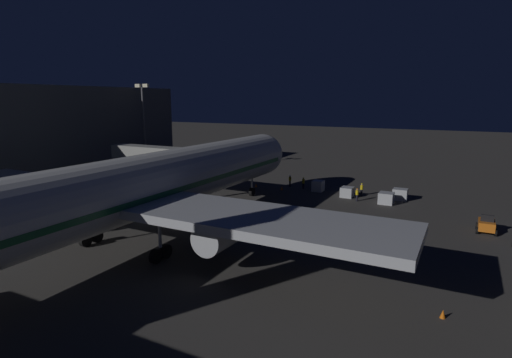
{
  "coord_description": "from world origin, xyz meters",
  "views": [
    {
      "loc": [
        -26.36,
        36.29,
        13.47
      ],
      "look_at": [
        -3.0,
        -8.48,
        3.5
      ],
      "focal_mm": 28.42,
      "sensor_mm": 36.0,
      "label": 1
    }
  ],
  "objects_px": {
    "baggage_tug_spare": "(486,225)",
    "ground_crew_by_belt_loader": "(290,180)",
    "traffic_cone_nose_port": "(282,188)",
    "baggage_container_spare": "(347,192)",
    "traffic_cone_nose_starboard": "(256,185)",
    "baggage_container_far_row": "(386,198)",
    "airliner_at_gate": "(122,192)",
    "ground_crew_marshaller_fwd": "(357,194)",
    "ground_crew_near_nose_gear": "(303,182)",
    "ground_crew_under_port_wing": "(362,189)",
    "baggage_container_near_belt": "(318,186)",
    "apron_floodlight_mast": "(144,122)",
    "jet_bridge": "(172,157)",
    "baggage_container_mid_row": "(400,194)",
    "traffic_cone_wingtip_svc_side": "(443,314)"
  },
  "relations": [
    {
      "from": "jet_bridge",
      "to": "ground_crew_under_port_wing",
      "type": "bearing_deg",
      "value": -151.98
    },
    {
      "from": "jet_bridge",
      "to": "ground_crew_under_port_wing",
      "type": "distance_m",
      "value": 27.1
    },
    {
      "from": "ground_crew_near_nose_gear",
      "to": "ground_crew_under_port_wing",
      "type": "height_order",
      "value": "ground_crew_under_port_wing"
    },
    {
      "from": "apron_floodlight_mast",
      "to": "ground_crew_near_nose_gear",
      "type": "height_order",
      "value": "apron_floodlight_mast"
    },
    {
      "from": "ground_crew_near_nose_gear",
      "to": "ground_crew_under_port_wing",
      "type": "bearing_deg",
      "value": 177.5
    },
    {
      "from": "jet_bridge",
      "to": "traffic_cone_nose_port",
      "type": "distance_m",
      "value": 16.92
    },
    {
      "from": "traffic_cone_wingtip_svc_side",
      "to": "apron_floodlight_mast",
      "type": "bearing_deg",
      "value": -29.99
    },
    {
      "from": "baggage_container_spare",
      "to": "traffic_cone_nose_starboard",
      "type": "height_order",
      "value": "baggage_container_spare"
    },
    {
      "from": "baggage_container_near_belt",
      "to": "apron_floodlight_mast",
      "type": "bearing_deg",
      "value": 1.22
    },
    {
      "from": "baggage_container_spare",
      "to": "traffic_cone_nose_starboard",
      "type": "relative_size",
      "value": 3.28
    },
    {
      "from": "baggage_container_near_belt",
      "to": "ground_crew_marshaller_fwd",
      "type": "height_order",
      "value": "ground_crew_marshaller_fwd"
    },
    {
      "from": "ground_crew_under_port_wing",
      "to": "traffic_cone_wingtip_svc_side",
      "type": "xyz_separation_m",
      "value": [
        -12.28,
        30.68,
        -0.71
      ]
    },
    {
      "from": "ground_crew_under_port_wing",
      "to": "ground_crew_near_nose_gear",
      "type": "bearing_deg",
      "value": -2.5
    },
    {
      "from": "ground_crew_by_belt_loader",
      "to": "traffic_cone_nose_starboard",
      "type": "relative_size",
      "value": 3.3
    },
    {
      "from": "jet_bridge",
      "to": "baggage_container_far_row",
      "type": "distance_m",
      "value": 29.48
    },
    {
      "from": "jet_bridge",
      "to": "apron_floodlight_mast",
      "type": "xyz_separation_m",
      "value": [
        15.65,
        -11.6,
        3.92
      ]
    },
    {
      "from": "traffic_cone_wingtip_svc_side",
      "to": "airliner_at_gate",
      "type": "bearing_deg",
      "value": 1.86
    },
    {
      "from": "baggage_container_far_row",
      "to": "jet_bridge",
      "type": "bearing_deg",
      "value": 18.85
    },
    {
      "from": "apron_floodlight_mast",
      "to": "traffic_cone_nose_port",
      "type": "distance_m",
      "value": 29.2
    },
    {
      "from": "baggage_tug_spare",
      "to": "baggage_container_mid_row",
      "type": "height_order",
      "value": "baggage_tug_spare"
    },
    {
      "from": "airliner_at_gate",
      "to": "baggage_container_spare",
      "type": "height_order",
      "value": "airliner_at_gate"
    },
    {
      "from": "baggage_container_spare",
      "to": "traffic_cone_nose_starboard",
      "type": "bearing_deg",
      "value": 0.34
    },
    {
      "from": "ground_crew_by_belt_loader",
      "to": "traffic_cone_wingtip_svc_side",
      "type": "relative_size",
      "value": 3.3
    },
    {
      "from": "baggage_container_near_belt",
      "to": "baggage_container_spare",
      "type": "xyz_separation_m",
      "value": [
        -4.8,
        1.57,
        -0.1
      ]
    },
    {
      "from": "ground_crew_near_nose_gear",
      "to": "baggage_tug_spare",
      "type": "bearing_deg",
      "value": 155.88
    },
    {
      "from": "baggage_tug_spare",
      "to": "traffic_cone_nose_port",
      "type": "relative_size",
      "value": 4.59
    },
    {
      "from": "jet_bridge",
      "to": "baggage_container_mid_row",
      "type": "distance_m",
      "value": 31.76
    },
    {
      "from": "baggage_tug_spare",
      "to": "traffic_cone_wingtip_svc_side",
      "type": "bearing_deg",
      "value": 81.78
    },
    {
      "from": "airliner_at_gate",
      "to": "traffic_cone_nose_starboard",
      "type": "distance_m",
      "value": 30.15
    },
    {
      "from": "baggage_container_spare",
      "to": "ground_crew_under_port_wing",
      "type": "bearing_deg",
      "value": -131.02
    },
    {
      "from": "ground_crew_near_nose_gear",
      "to": "ground_crew_marshaller_fwd",
      "type": "distance_m",
      "value": 9.99
    },
    {
      "from": "apron_floodlight_mast",
      "to": "ground_crew_under_port_wing",
      "type": "bearing_deg",
      "value": -178.61
    },
    {
      "from": "airliner_at_gate",
      "to": "ground_crew_near_nose_gear",
      "type": "height_order",
      "value": "airliner_at_gate"
    },
    {
      "from": "baggage_container_far_row",
      "to": "ground_crew_by_belt_loader",
      "type": "bearing_deg",
      "value": -14.71
    },
    {
      "from": "baggage_container_far_row",
      "to": "ground_crew_near_nose_gear",
      "type": "bearing_deg",
      "value": -15.36
    },
    {
      "from": "jet_bridge",
      "to": "traffic_cone_wingtip_svc_side",
      "type": "height_order",
      "value": "jet_bridge"
    },
    {
      "from": "airliner_at_gate",
      "to": "ground_crew_marshaller_fwd",
      "type": "relative_size",
      "value": 34.91
    },
    {
      "from": "ground_crew_near_nose_gear",
      "to": "baggage_container_mid_row",
      "type": "bearing_deg",
      "value": 177.92
    },
    {
      "from": "ground_crew_near_nose_gear",
      "to": "traffic_cone_nose_starboard",
      "type": "bearing_deg",
      "value": 18.28
    },
    {
      "from": "baggage_tug_spare",
      "to": "ground_crew_by_belt_loader",
      "type": "bearing_deg",
      "value": -23.02
    },
    {
      "from": "ground_crew_by_belt_loader",
      "to": "traffic_cone_nose_port",
      "type": "xyz_separation_m",
      "value": [
        0.15,
        2.77,
        -0.73
      ]
    },
    {
      "from": "baggage_container_near_belt",
      "to": "baggage_container_mid_row",
      "type": "height_order",
      "value": "baggage_container_near_belt"
    },
    {
      "from": "ground_crew_near_nose_gear",
      "to": "traffic_cone_nose_port",
      "type": "relative_size",
      "value": 3.23
    },
    {
      "from": "ground_crew_by_belt_loader",
      "to": "traffic_cone_nose_port",
      "type": "height_order",
      "value": "ground_crew_by_belt_loader"
    },
    {
      "from": "baggage_container_near_belt",
      "to": "traffic_cone_wingtip_svc_side",
      "type": "relative_size",
      "value": 3.08
    },
    {
      "from": "airliner_at_gate",
      "to": "jet_bridge",
      "type": "distance_m",
      "value": 21.38
    },
    {
      "from": "apron_floodlight_mast",
      "to": "baggage_container_near_belt",
      "type": "distance_m",
      "value": 33.97
    },
    {
      "from": "baggage_container_far_row",
      "to": "ground_crew_under_port_wing",
      "type": "bearing_deg",
      "value": -38.69
    },
    {
      "from": "baggage_container_far_row",
      "to": "ground_crew_by_belt_loader",
      "type": "relative_size",
      "value": 1.01
    },
    {
      "from": "baggage_container_far_row",
      "to": "traffic_cone_nose_port",
      "type": "height_order",
      "value": "baggage_container_far_row"
    }
  ]
}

